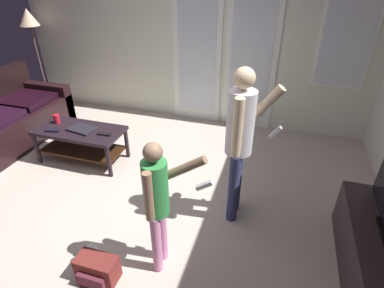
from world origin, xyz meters
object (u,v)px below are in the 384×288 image
at_px(coffee_table, 81,138).
at_px(tv_stand, 377,259).
at_px(person_adult, 240,136).
at_px(backpack, 97,269).
at_px(tv_remote_black, 104,134).
at_px(dvd_remote_slim, 52,131).
at_px(cup_near_edge, 57,119).
at_px(laptop_closed, 82,129).
at_px(loose_keyboard, 100,261).
at_px(floor_lamp, 30,25).
at_px(person_child, 158,199).

bearing_deg(coffee_table, tv_stand, -14.52).
distance_m(person_adult, backpack, 1.61).
height_order(tv_remote_black, dvd_remote_slim, same).
relative_size(backpack, dvd_remote_slim, 1.92).
xyz_separation_m(cup_near_edge, tv_remote_black, (0.74, -0.11, -0.05)).
xyz_separation_m(laptop_closed, tv_remote_black, (0.32, -0.04, -0.00)).
relative_size(coffee_table, loose_keyboard, 2.39).
bearing_deg(backpack, floor_lamp, 134.30).
bearing_deg(loose_keyboard, dvd_remote_slim, 137.88).
bearing_deg(tv_stand, backpack, -162.91).
bearing_deg(tv_remote_black, loose_keyboard, -65.72).
height_order(person_child, laptop_closed, person_child).
bearing_deg(cup_near_edge, backpack, -46.12).
bearing_deg(person_adult, cup_near_edge, 168.49).
distance_m(cup_near_edge, tv_remote_black, 0.75).
bearing_deg(person_adult, backpack, -130.45).
bearing_deg(tv_stand, cup_near_edge, 165.83).
bearing_deg(loose_keyboard, cup_near_edge, 135.02).
bearing_deg(laptop_closed, loose_keyboard, -43.35).
xyz_separation_m(person_adult, tv_remote_black, (-1.66, 0.38, -0.45)).
distance_m(person_adult, floor_lamp, 4.08).
relative_size(backpack, tv_remote_black, 1.92).
bearing_deg(cup_near_edge, floor_lamp, 134.82).
distance_m(cup_near_edge, dvd_remote_slim, 0.24).
bearing_deg(laptop_closed, backpack, -43.97).
xyz_separation_m(coffee_table, dvd_remote_slim, (-0.27, -0.15, 0.13)).
height_order(backpack, dvd_remote_slim, dvd_remote_slim).
xyz_separation_m(person_adult, loose_keyboard, (-0.98, -0.93, -0.90)).
bearing_deg(laptop_closed, floor_lamp, 151.52).
bearing_deg(tv_remote_black, tv_stand, -18.64).
height_order(person_adult, cup_near_edge, person_adult).
distance_m(tv_stand, tv_remote_black, 2.97).
bearing_deg(laptop_closed, coffee_table, -173.67).
bearing_deg(floor_lamp, cup_near_edge, -45.18).
height_order(loose_keyboard, laptop_closed, laptop_closed).
height_order(tv_stand, person_adult, person_adult).
bearing_deg(backpack, dvd_remote_slim, 136.39).
relative_size(loose_keyboard, dvd_remote_slim, 2.68).
bearing_deg(tv_remote_black, dvd_remote_slim, -173.53).
bearing_deg(tv_remote_black, cup_near_edge, 168.47).
relative_size(tv_stand, tv_remote_black, 7.73).
height_order(backpack, laptop_closed, laptop_closed).
bearing_deg(floor_lamp, backpack, -45.70).
distance_m(tv_stand, person_child, 1.77).
bearing_deg(tv_remote_black, person_child, -47.15).
bearing_deg(cup_near_edge, dvd_remote_slim, -66.91).
height_order(floor_lamp, cup_near_edge, floor_lamp).
bearing_deg(backpack, laptop_closed, 125.94).
bearing_deg(floor_lamp, laptop_closed, -38.57).
bearing_deg(backpack, person_adult, 49.55).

